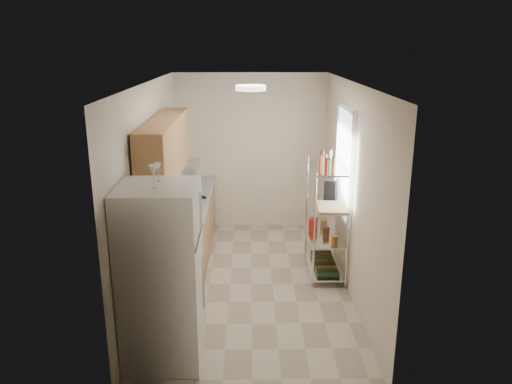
% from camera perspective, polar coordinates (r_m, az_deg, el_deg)
% --- Properties ---
extents(room, '(2.52, 4.42, 2.62)m').
position_cam_1_polar(room, '(6.21, -0.58, 0.30)').
color(room, '#BEAF9A').
rests_on(room, ground).
extents(counter_run, '(0.63, 3.51, 0.90)m').
position_cam_1_polar(counter_run, '(6.96, -8.19, -5.41)').
color(counter_run, '#AC7649').
rests_on(counter_run, ground).
extents(upper_cabinets, '(0.33, 2.20, 0.72)m').
position_cam_1_polar(upper_cabinets, '(6.27, -10.32, 5.00)').
color(upper_cabinets, '#AC7649').
rests_on(upper_cabinets, room).
extents(range_hood, '(0.50, 0.60, 0.12)m').
position_cam_1_polar(range_hood, '(7.13, -8.69, 3.01)').
color(range_hood, '#B7BABC').
rests_on(range_hood, room).
extents(window, '(0.06, 1.00, 1.46)m').
position_cam_1_polar(window, '(6.60, 10.11, 3.28)').
color(window, white).
rests_on(window, room).
extents(bakers_rack, '(0.45, 0.90, 1.73)m').
position_cam_1_polar(bakers_rack, '(6.63, 8.13, -0.53)').
color(bakers_rack, silver).
rests_on(bakers_rack, ground).
extents(ceiling_dome, '(0.34, 0.34, 0.05)m').
position_cam_1_polar(ceiling_dome, '(5.68, -0.61, 11.82)').
color(ceiling_dome, white).
rests_on(ceiling_dome, room).
extents(refrigerator, '(0.74, 0.74, 1.80)m').
position_cam_1_polar(refrigerator, '(4.96, -10.73, -9.35)').
color(refrigerator, silver).
rests_on(refrigerator, ground).
extents(wine_glass_a, '(0.08, 0.08, 0.22)m').
position_cam_1_polar(wine_glass_a, '(4.52, -11.61, 1.69)').
color(wine_glass_a, silver).
rests_on(wine_glass_a, refrigerator).
extents(wine_glass_b, '(0.06, 0.06, 0.18)m').
position_cam_1_polar(wine_glass_b, '(4.78, -11.14, 2.26)').
color(wine_glass_b, silver).
rests_on(wine_glass_b, refrigerator).
extents(rice_cooker, '(0.27, 0.27, 0.21)m').
position_cam_1_polar(rice_cooker, '(6.81, -9.11, -1.01)').
color(rice_cooker, white).
rests_on(rice_cooker, counter_run).
extents(frying_pan_large, '(0.31, 0.31, 0.05)m').
position_cam_1_polar(frying_pan_large, '(7.24, -7.94, -0.59)').
color(frying_pan_large, black).
rests_on(frying_pan_large, counter_run).
extents(frying_pan_small, '(0.20, 0.20, 0.04)m').
position_cam_1_polar(frying_pan_small, '(7.26, -7.79, -0.54)').
color(frying_pan_small, black).
rests_on(frying_pan_small, counter_run).
extents(cutting_board, '(0.41, 0.52, 0.03)m').
position_cam_1_polar(cutting_board, '(6.46, 8.77, -1.78)').
color(cutting_board, tan).
rests_on(cutting_board, bakers_rack).
extents(espresso_machine, '(0.22, 0.27, 0.28)m').
position_cam_1_polar(espresso_machine, '(6.91, 8.57, 0.51)').
color(espresso_machine, black).
rests_on(espresso_machine, bakers_rack).
extents(storage_bag, '(0.14, 0.16, 0.16)m').
position_cam_1_polar(storage_bag, '(6.97, 6.54, -3.67)').
color(storage_bag, '#B11E15').
rests_on(storage_bag, bakers_rack).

